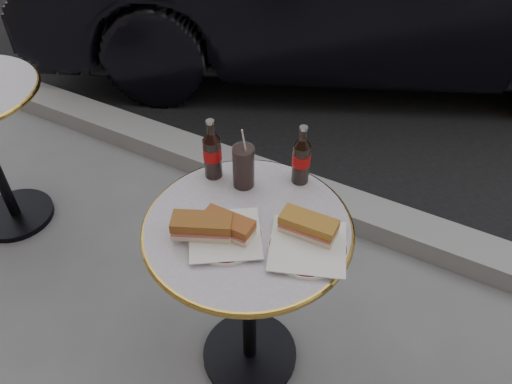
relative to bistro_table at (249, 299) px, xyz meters
The scene contains 11 objects.
ground 0.37m from the bistro_table, ahead, with size 80.00×80.00×0.00m, color slate.
curb 0.95m from the bistro_table, 90.00° to the left, with size 40.00×0.20×0.12m, color gray.
bistro_table is the anchor object (origin of this frame).
plate_left 0.38m from the bistro_table, 111.01° to the right, with size 0.21×0.21×0.01m, color white.
plate_right 0.42m from the bistro_table, ahead, with size 0.22×0.22×0.01m, color white.
sandwich_left_a 0.43m from the bistro_table, 129.71° to the right, with size 0.17×0.08×0.06m, color brown.
sandwich_left_b 0.41m from the bistro_table, 113.01° to the right, with size 0.15×0.07×0.05m, color brown.
sandwich_right 0.44m from the bistro_table, 13.37° to the left, with size 0.16×0.07×0.06m, color #A8702A.
cola_bottle_left 0.53m from the bistro_table, 145.59° to the left, with size 0.06×0.06×0.21m, color black, non-canonical shape.
cola_bottle_right 0.54m from the bistro_table, 79.02° to the left, with size 0.06×0.06×0.21m, color black, non-canonical shape.
cola_glass 0.47m from the bistro_table, 123.50° to the left, with size 0.07×0.07×0.14m, color black.
Camera 1 is at (0.51, -0.87, 1.78)m, focal length 35.00 mm.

